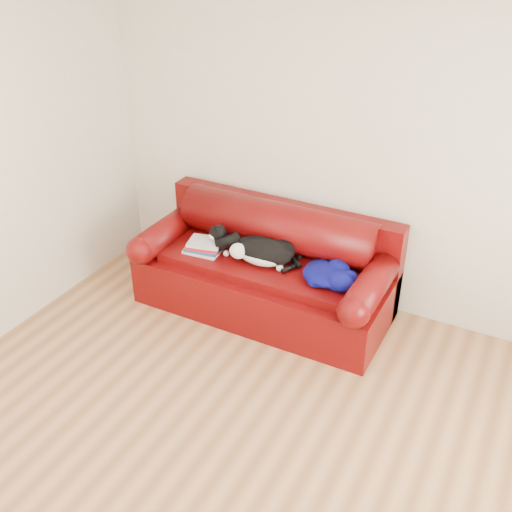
{
  "coord_description": "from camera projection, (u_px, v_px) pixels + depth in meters",
  "views": [
    {
      "loc": [
        1.36,
        -2.29,
        3.0
      ],
      "look_at": [
        -0.56,
        1.35,
        0.59
      ],
      "focal_mm": 42.0,
      "sensor_mm": 36.0,
      "label": 1
    }
  ],
  "objects": [
    {
      "name": "ground",
      "position": [
        235.0,
        451.0,
        3.81
      ],
      "size": [
        4.5,
        4.5,
        0.0
      ],
      "primitive_type": "plane",
      "color": "brown",
      "rests_on": "ground"
    },
    {
      "name": "sofa_base",
      "position": [
        264.0,
        285.0,
        5.06
      ],
      "size": [
        2.1,
        0.9,
        0.5
      ],
      "color": "#3B0502",
      "rests_on": "ground"
    },
    {
      "name": "room_shell",
      "position": [
        252.0,
        221.0,
        2.93
      ],
      "size": [
        4.52,
        4.02,
        2.61
      ],
      "color": "beige",
      "rests_on": "ground"
    },
    {
      "name": "sofa_back",
      "position": [
        277.0,
        241.0,
        5.09
      ],
      "size": [
        2.1,
        1.01,
        0.88
      ],
      "color": "#3B0502",
      "rests_on": "ground"
    },
    {
      "name": "cat",
      "position": [
        262.0,
        252.0,
        4.81
      ],
      "size": [
        0.73,
        0.45,
        0.26
      ],
      "rotation": [
        0.0,
        0.0,
        0.4
      ],
      "color": "black",
      "rests_on": "sofa_base"
    },
    {
      "name": "blanket",
      "position": [
        329.0,
        274.0,
        4.59
      ],
      "size": [
        0.46,
        0.4,
        0.14
      ],
      "rotation": [
        0.0,
        0.0,
        -0.1
      ],
      "color": "#080247",
      "rests_on": "sofa_base"
    },
    {
      "name": "book_stack",
      "position": [
        205.0,
        246.0,
        5.0
      ],
      "size": [
        0.32,
        0.27,
        0.1
      ],
      "rotation": [
        0.0,
        0.0,
        0.17
      ],
      "color": "beige",
      "rests_on": "sofa_base"
    }
  ]
}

